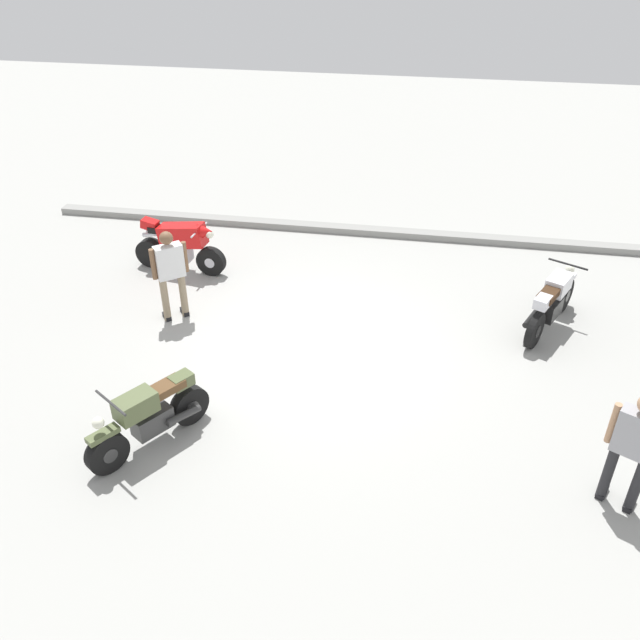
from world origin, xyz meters
TOP-DOWN VIEW (x-y plane):
  - ground_plane at (0.00, 0.00)m, footprint 40.00×40.00m
  - curb_edge at (0.00, 4.60)m, footprint 14.00×0.30m
  - motorcycle_olive_vintage at (-1.87, -2.69)m, footprint 1.23×1.70m
  - motorcycle_silver_cruiser at (3.97, 1.31)m, footprint 1.07×1.91m
  - motorcycle_red_sportbike at (-3.18, 2.27)m, footprint 1.96×0.70m
  - person_in_white_shirt at (-2.68, 0.53)m, footprint 0.58×0.53m
  - person_in_gray_shirt at (4.35, -2.74)m, footprint 0.63×0.49m

SIDE VIEW (x-z plane):
  - ground_plane at x=0.00m, z-range 0.00..0.00m
  - curb_edge at x=0.00m, z-range 0.00..0.15m
  - motorcycle_olive_vintage at x=-1.87m, z-range -0.05..1.02m
  - motorcycle_silver_cruiser at x=3.97m, z-range -0.02..1.06m
  - motorcycle_red_sportbike at x=-3.18m, z-range 0.02..1.17m
  - person_in_white_shirt at x=-2.68m, z-range 0.13..1.85m
  - person_in_gray_shirt at x=4.35m, z-range 0.14..1.90m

